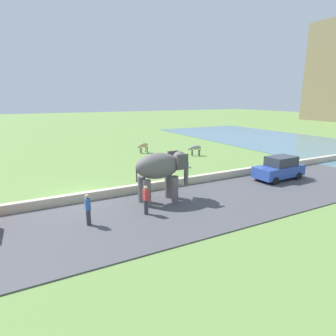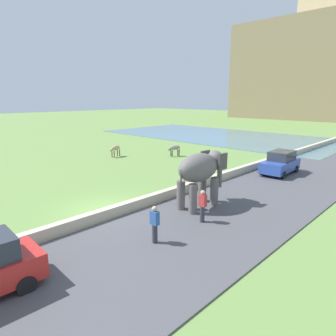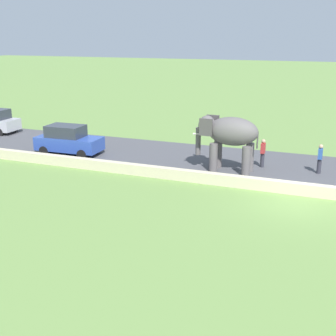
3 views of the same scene
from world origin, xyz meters
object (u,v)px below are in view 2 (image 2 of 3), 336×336
(car_blue, at_px, (280,163))
(cow_tan, at_px, (115,149))
(person_trailing, at_px, (155,224))
(cow_grey, at_px, (175,148))
(person_beside_elephant, at_px, (202,206))
(elephant, at_px, (201,171))

(car_blue, distance_m, cow_tan, 15.59)
(person_trailing, xyz_separation_m, cow_tan, (-16.14, 9.75, -0.04))
(cow_tan, distance_m, cow_grey, 5.94)
(person_beside_elephant, relative_size, car_blue, 0.40)
(cow_grey, bearing_deg, cow_tan, -133.35)
(cow_grey, bearing_deg, car_blue, 2.58)
(elephant, xyz_separation_m, car_blue, (-0.01, 9.95, -1.14))
(person_trailing, xyz_separation_m, cow_grey, (-12.06, 14.08, -0.04))
(person_trailing, relative_size, car_blue, 0.40)
(cow_tan, bearing_deg, person_beside_elephant, -22.64)
(car_blue, bearing_deg, person_trailing, -84.86)
(cow_grey, bearing_deg, person_beside_elephant, -42.37)
(car_blue, height_order, cow_grey, car_blue)
(person_trailing, distance_m, cow_grey, 18.54)
(person_beside_elephant, xyz_separation_m, person_trailing, (-0.09, -2.98, 0.00))
(elephant, distance_m, person_beside_elephant, 2.44)
(person_beside_elephant, bearing_deg, car_blue, 96.92)
(car_blue, xyz_separation_m, cow_grey, (-10.75, -0.48, -0.06))
(person_beside_elephant, height_order, person_trailing, same)
(elephant, distance_m, person_trailing, 4.93)
(person_beside_elephant, relative_size, cow_tan, 1.15)
(car_blue, bearing_deg, cow_grey, -177.42)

